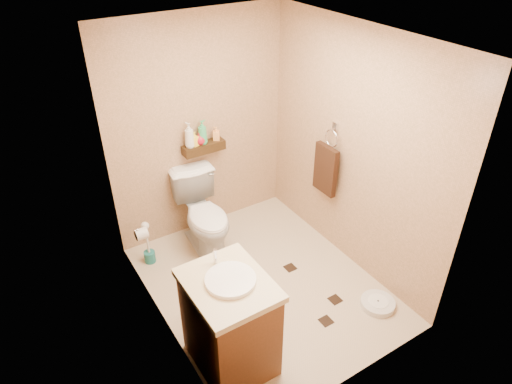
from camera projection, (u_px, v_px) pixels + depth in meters
ground at (263, 285)px, 4.54m from camera, size 2.50×2.50×0.00m
wall_back at (199, 129)px, 4.78m from camera, size 2.00×0.04×2.40m
wall_front at (368, 265)px, 3.00m from camera, size 2.00×0.04×2.40m
wall_left at (153, 218)px, 3.44m from camera, size 0.04×2.50×2.40m
wall_right at (352, 153)px, 4.34m from camera, size 0.04×2.50×2.40m
ceiling at (266, 38)px, 3.24m from camera, size 2.00×2.50×0.02m
wall_shelf at (204, 148)px, 4.82m from camera, size 0.46×0.14×0.10m
floor_accents at (268, 287)px, 4.50m from camera, size 1.10×1.34×0.01m
toilet at (205, 215)px, 4.81m from camera, size 0.55×0.87×0.84m
vanity at (230, 322)px, 3.56m from camera, size 0.59×0.72×1.01m
bathroom_scale at (378, 303)px, 4.28m from camera, size 0.33×0.33×0.06m
toilet_brush at (148, 248)px, 4.73m from camera, size 0.12×0.12×0.51m
towel_ring at (326, 167)px, 4.61m from camera, size 0.12×0.30×0.76m
toilet_paper at (141, 234)px, 4.25m from camera, size 0.12×0.11×0.12m
bottle_a at (189, 135)px, 4.65m from camera, size 0.13×0.13×0.27m
bottle_b at (195, 139)px, 4.71m from camera, size 0.08×0.08×0.15m
bottle_c at (200, 138)px, 4.74m from camera, size 0.14×0.14×0.15m
bottle_d at (202, 132)px, 4.72m from camera, size 0.11×0.11×0.26m
bottle_e at (216, 133)px, 4.82m from camera, size 0.09×0.09×0.15m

